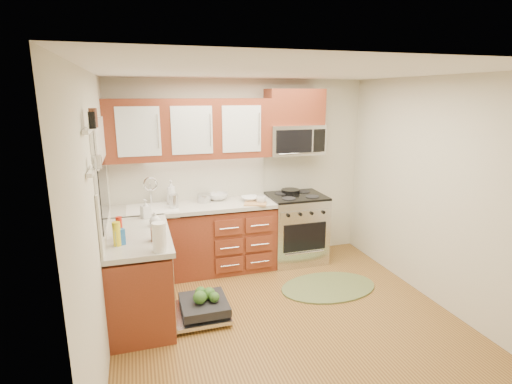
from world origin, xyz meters
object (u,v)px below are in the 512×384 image
object	(u,v)px
range	(296,228)
stock_pot	(204,198)
cup	(261,200)
cutting_board	(255,204)
upper_cabinets	(190,129)
microwave	(294,140)
bowl_b	(218,197)
dishwasher	(200,309)
sink	(153,218)
paper_towel_roll	(159,237)
rug	(328,287)
skillet	(290,191)
bowl_a	(251,199)

from	to	relation	value
range	stock_pot	xyz separation A→B (m)	(-1.26, 0.10, 0.50)
cup	cutting_board	bearing A→B (deg)	-160.81
upper_cabinets	microwave	world-z (taller)	upper_cabinets
cutting_board	bowl_b	size ratio (longest dim) A/B	1.06
dishwasher	stock_pot	xyz separation A→B (m)	(0.28, 1.23, 0.88)
sink	paper_towel_roll	bearing A→B (deg)	-90.00
cutting_board	bowl_b	bearing A→B (deg)	137.27
range	microwave	distance (m)	1.23
microwave	bowl_b	xyz separation A→B (m)	(-1.07, 0.05, -0.73)
sink	cup	bearing A→B (deg)	-7.12
rug	cup	world-z (taller)	cup
cup	paper_towel_roll	bearing A→B (deg)	-136.99
cutting_board	cup	xyz separation A→B (m)	(0.09, 0.03, 0.04)
microwave	cup	xyz separation A→B (m)	(-0.57, -0.30, -0.72)
skillet	bowl_a	distance (m)	0.66
rug	bowl_a	size ratio (longest dim) A/B	5.08
upper_cabinets	cutting_board	world-z (taller)	upper_cabinets
range	bowl_b	xyz separation A→B (m)	(-1.07, 0.17, 0.49)
upper_cabinets	cutting_board	xyz separation A→B (m)	(0.75, -0.35, -0.94)
range	bowl_b	distance (m)	1.19
microwave	rug	size ratio (longest dim) A/B	0.64
range	bowl_a	distance (m)	0.82
skillet	paper_towel_roll	xyz separation A→B (m)	(-1.90, -1.60, 0.08)
cutting_board	rug	bearing A→B (deg)	-44.87
sink	rug	bearing A→B (deg)	-24.63
sink	skillet	world-z (taller)	skillet
skillet	paper_towel_roll	distance (m)	2.48
sink	cutting_board	world-z (taller)	cutting_board
microwave	stock_pot	xyz separation A→B (m)	(-1.26, -0.02, -0.72)
cutting_board	paper_towel_roll	size ratio (longest dim) A/B	1.05
skillet	cup	bearing A→B (deg)	-148.68
microwave	dishwasher	size ratio (longest dim) A/B	1.09
bowl_b	cup	xyz separation A→B (m)	(0.50, -0.35, 0.01)
range	cup	xyz separation A→B (m)	(-0.57, -0.18, 0.50)
cutting_board	bowl_b	world-z (taller)	bowl_b
stock_pot	bowl_b	xyz separation A→B (m)	(0.20, 0.07, -0.01)
stock_pot	cup	world-z (taller)	stock_pot
paper_towel_roll	cup	bearing A→B (deg)	43.01
paper_towel_roll	stock_pot	bearing A→B (deg)	66.73
range	dishwasher	size ratio (longest dim) A/B	1.36
bowl_a	rug	bearing A→B (deg)	-51.23
microwave	skillet	xyz separation A→B (m)	(-0.03, 0.03, -0.73)
rug	cutting_board	bearing A→B (deg)	135.13
range	rug	bearing A→B (deg)	-86.20
paper_towel_roll	upper_cabinets	bearing A→B (deg)	71.78
upper_cabinets	rug	xyz separation A→B (m)	(1.47, -1.07, -1.86)
range	stock_pot	size ratio (longest dim) A/B	5.22
cup	range	bearing A→B (deg)	17.56
range	skillet	bearing A→B (deg)	101.45
dishwasher	bowl_a	size ratio (longest dim) A/B	2.98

